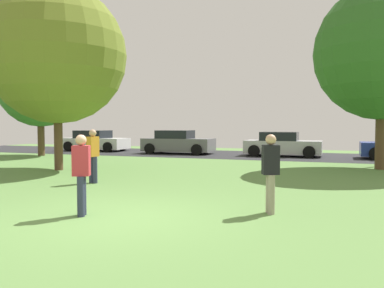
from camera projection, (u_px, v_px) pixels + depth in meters
The scene contains 11 objects.
ground_plane at pixel (116, 218), 7.55m from camera, with size 44.00×44.00×0.00m, color #5B8442.
road_strip at pixel (262, 155), 22.58m from camera, with size 44.00×6.40×0.01m, color #28282B.
oak_tree_right at pixel (384, 52), 15.46m from camera, with size 5.34×5.34×7.27m.
maple_tree_near at pixel (57, 55), 15.16m from camera, with size 5.27×5.27×7.07m.
oak_tree_center at pixel (40, 85), 22.23m from camera, with size 4.68×4.68×6.31m.
person_thrower at pixel (81, 172), 7.67m from camera, with size 0.38×0.33×1.58m.
person_catcher at pixel (271, 170), 7.87m from camera, with size 0.38×0.33×1.58m.
person_bystander at pixel (93, 154), 11.95m from camera, with size 0.30×0.36×1.62m.
parked_car_white at pixel (95, 141), 26.53m from camera, with size 4.30×2.06×1.36m.
parked_car_grey at pixel (178, 143), 23.91m from camera, with size 4.22×1.97×1.40m.
parked_car_silver at pixel (282, 145), 22.03m from camera, with size 4.14×2.01×1.35m.
Camera 1 is at (3.91, -6.53, 1.78)m, focal length 37.18 mm.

